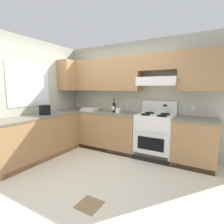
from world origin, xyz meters
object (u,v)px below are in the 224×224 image
Objects in this scene: bowl at (90,110)px; bucket at (45,110)px; stove at (155,136)px; paper_towel_roll at (118,111)px; wine_bottle at (114,107)px.

bucket reaches higher than bowl.
paper_towel_roll is (-0.85, -0.07, 0.49)m from stove.
bucket is 1.60m from paper_towel_roll.
stove is 4.75× the size of bucket.
stove is 2.42m from bucket.
wine_bottle reaches higher than bowl.
bucket is at bearing -115.10° from bowl.
bowl is (-1.64, -0.09, 0.45)m from stove.
bowl is at bearing 64.90° from bucket.
bowl is 3.51× the size of paper_towel_roll.
stove reaches higher than bowl.
bucket is (-2.10, -1.07, 0.54)m from stove.
bowl is at bearing -171.57° from wine_bottle.
stove is 3.54× the size of wine_bottle.
wine_bottle is 1.34× the size of bucket.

